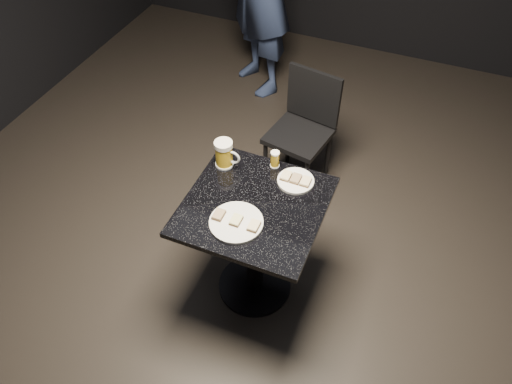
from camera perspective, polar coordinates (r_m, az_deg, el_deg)
floor at (r=3.12m, az=-0.14°, el=-10.66°), size 6.00×6.00×0.00m
plate_large at (r=2.44m, az=-2.27°, el=-3.48°), size 0.27×0.27×0.01m
plate_small at (r=2.64m, az=4.55°, el=1.28°), size 0.20×0.20×0.01m
table at (r=2.71m, az=-0.16°, el=-4.83°), size 0.70×0.70×0.75m
beer_mug at (r=2.68m, az=-3.63°, el=4.38°), size 0.15×0.10×0.16m
beer_tumbler at (r=2.69m, az=2.18°, el=3.77°), size 0.05×0.05×0.10m
chair at (r=3.40m, az=5.49°, el=7.61°), size 0.44×0.44×0.86m
canapes_on_plate_large at (r=2.43m, az=-2.29°, el=-3.23°), size 0.24×0.07×0.02m
canapes_on_plate_small at (r=2.63m, az=4.57°, el=1.53°), size 0.16×0.07×0.02m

